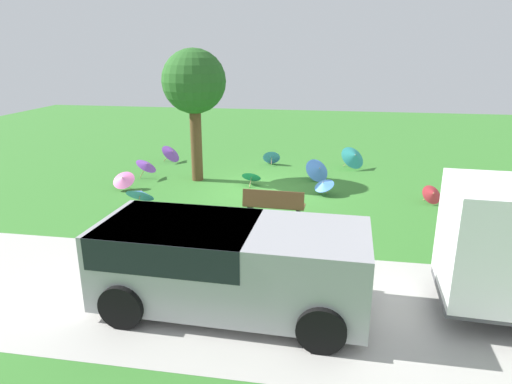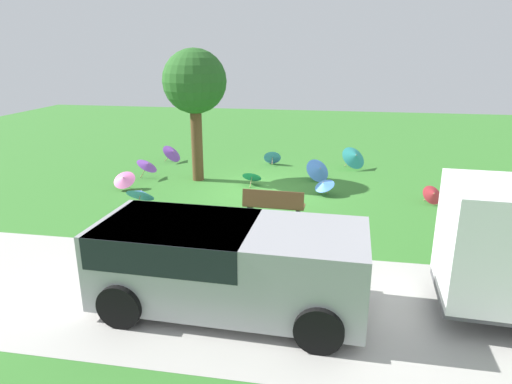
% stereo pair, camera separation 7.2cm
% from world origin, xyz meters
% --- Properties ---
extents(ground, '(40.00, 40.00, 0.00)m').
position_xyz_m(ground, '(0.00, 0.00, 0.00)').
color(ground, '#387A2D').
extents(road_strip, '(40.00, 4.16, 0.01)m').
position_xyz_m(road_strip, '(0.00, 6.69, 0.00)').
color(road_strip, '#B2AFA8').
rests_on(road_strip, ground).
extents(van_dark, '(4.66, 2.24, 1.53)m').
position_xyz_m(van_dark, '(-0.38, 6.92, 0.91)').
color(van_dark, '#99999E').
rests_on(van_dark, ground).
extents(park_bench, '(1.62, 0.54, 0.90)m').
position_xyz_m(park_bench, '(-0.72, 2.72, 0.47)').
color(park_bench, brown).
rests_on(park_bench, ground).
extents(shade_tree, '(2.10, 2.10, 4.40)m').
position_xyz_m(shade_tree, '(2.42, -0.83, 3.27)').
color(shade_tree, brown).
rests_on(shade_tree, ground).
extents(parasol_blue_0, '(1.10, 1.08, 0.80)m').
position_xyz_m(parasol_blue_0, '(-1.71, -1.44, 0.40)').
color(parasol_blue_0, tan).
rests_on(parasol_blue_0, ground).
extents(parasol_blue_1, '(0.85, 0.78, 0.73)m').
position_xyz_m(parasol_blue_1, '(3.19, 2.20, 0.42)').
color(parasol_blue_1, tan).
rests_on(parasol_blue_1, ground).
extents(parasol_blue_2, '(0.72, 0.63, 0.62)m').
position_xyz_m(parasol_blue_2, '(0.19, -3.46, 0.31)').
color(parasol_blue_2, tan).
rests_on(parasol_blue_2, ground).
extents(parasol_teal_0, '(1.23, 1.21, 0.92)m').
position_xyz_m(parasol_teal_0, '(-2.96, -3.20, 0.50)').
color(parasol_teal_0, tan).
rests_on(parasol_teal_0, ground).
extents(parasol_purple_0, '(0.86, 0.96, 0.74)m').
position_xyz_m(parasol_purple_0, '(4.17, -3.13, 0.39)').
color(parasol_purple_0, tan).
rests_on(parasol_purple_0, ground).
extents(parasol_purple_1, '(0.74, 0.79, 0.75)m').
position_xyz_m(parasol_purple_1, '(4.19, -0.67, 0.50)').
color(parasol_purple_1, tan).
rests_on(parasol_purple_1, ground).
extents(parasol_blue_4, '(0.88, 0.88, 0.56)m').
position_xyz_m(parasol_blue_4, '(-1.95, 0.18, 0.35)').
color(parasol_blue_4, tan).
rests_on(parasol_blue_4, ground).
extents(parasol_teal_1, '(0.69, 0.61, 0.57)m').
position_xyz_m(parasol_teal_1, '(0.45, -0.49, 0.33)').
color(parasol_teal_1, tan).
rests_on(parasol_teal_1, ground).
extents(parasol_pink_0, '(0.71, 0.66, 0.64)m').
position_xyz_m(parasol_pink_0, '(4.42, 0.73, 0.37)').
color(parasol_pink_0, tan).
rests_on(parasol_pink_0, ground).
extents(parasol_red_1, '(0.76, 0.71, 0.58)m').
position_xyz_m(parasol_red_1, '(-5.11, 0.50, 0.31)').
color(parasol_red_1, tan).
rests_on(parasol_red_1, ground).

